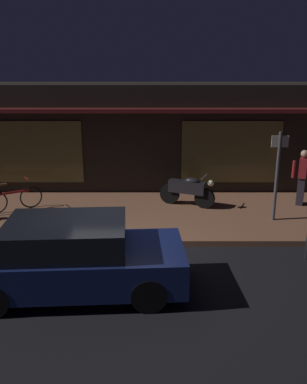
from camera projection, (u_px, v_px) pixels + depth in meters
ground_plane at (122, 266)px, 8.87m from camera, size 60.00×60.00×0.00m
sidewalk_slab at (130, 215)px, 11.71m from camera, size 18.00×4.00×0.15m
storefront_building at (135, 136)px, 14.44m from camera, size 18.00×3.30×3.60m
motorcycle at (189, 190)px, 12.12m from camera, size 1.61×0.86×0.97m
bicycle_parked at (14, 199)px, 11.75m from camera, size 1.42×0.93×0.91m
person_bystander at (303, 176)px, 12.12m from camera, size 0.60×0.44×1.67m
sign_post at (278, 171)px, 10.75m from camera, size 0.44×0.09×2.40m
parked_car_near at (74, 257)px, 7.72m from camera, size 4.20×2.00×1.42m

